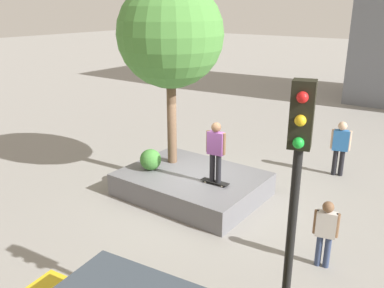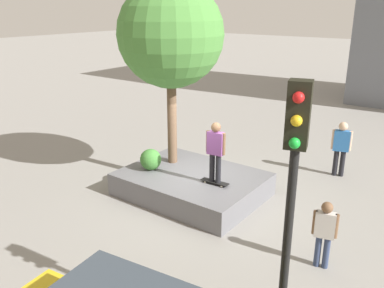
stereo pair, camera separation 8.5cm
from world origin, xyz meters
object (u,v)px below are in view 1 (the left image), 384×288
(skateboard, at_px, (215,182))
(bystander_watching, at_px, (326,230))
(planter_ledge, at_px, (192,184))
(plaza_tree, at_px, (170,35))
(passerby_with_bag, at_px, (340,145))
(skateboarder, at_px, (216,148))
(traffic_light_median, at_px, (295,188))

(skateboard, bearing_deg, bystander_watching, 164.04)
(planter_ledge, distance_m, plaza_tree, 4.26)
(plaza_tree, distance_m, passerby_with_bag, 6.32)
(skateboarder, bearing_deg, planter_ledge, -12.33)
(traffic_light_median, bearing_deg, planter_ledge, -41.40)
(planter_ledge, bearing_deg, traffic_light_median, 138.60)
(skateboarder, xyz_separation_m, bystander_watching, (-3.31, 0.95, -0.81))
(skateboard, xyz_separation_m, bystander_watching, (-3.31, 0.95, 0.16))
(skateboard, height_order, passerby_with_bag, passerby_with_bag)
(plaza_tree, bearing_deg, skateboarder, 162.88)
(skateboarder, height_order, bystander_watching, skateboarder)
(passerby_with_bag, relative_size, bystander_watching, 1.19)
(skateboard, bearing_deg, plaza_tree, -17.12)
(plaza_tree, xyz_separation_m, skateboard, (-1.95, 0.60, -3.73))
(traffic_light_median, relative_size, passerby_with_bag, 2.46)
(traffic_light_median, height_order, passerby_with_bag, traffic_light_median)
(planter_ledge, distance_m, skateboarder, 1.65)
(skateboard, relative_size, traffic_light_median, 0.18)
(planter_ledge, xyz_separation_m, bystander_watching, (-4.23, 1.15, 0.54))
(plaza_tree, bearing_deg, skateboard, 162.88)
(planter_ledge, distance_m, passerby_with_bag, 4.97)
(skateboarder, xyz_separation_m, traffic_light_median, (-3.66, 3.83, 1.33))
(plaza_tree, height_order, traffic_light_median, plaza_tree)
(passerby_with_bag, bearing_deg, skateboard, 63.55)
(passerby_with_bag, bearing_deg, bystander_watching, 103.97)
(plaza_tree, xyz_separation_m, skateboarder, (-1.95, 0.60, -2.75))
(planter_ledge, relative_size, skateboarder, 2.35)
(skateboard, relative_size, bystander_watching, 0.54)
(planter_ledge, distance_m, bystander_watching, 4.41)
(skateboard, bearing_deg, passerby_with_bag, -116.45)
(traffic_light_median, distance_m, bystander_watching, 3.61)
(planter_ledge, relative_size, passerby_with_bag, 2.16)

